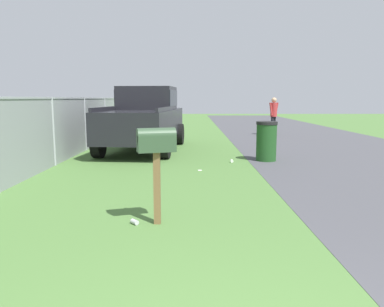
{
  "coord_description": "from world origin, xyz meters",
  "views": [
    {
      "loc": [
        -1.22,
        0.49,
        1.7
      ],
      "look_at": [
        4.63,
        0.49,
        0.82
      ],
      "focal_mm": 34.57,
      "sensor_mm": 36.0,
      "label": 1
    }
  ],
  "objects_px": {
    "mailbox": "(156,147)",
    "pickup_truck": "(145,116)",
    "pedestrian": "(274,113)",
    "trash_bin": "(266,141)"
  },
  "relations": [
    {
      "from": "mailbox",
      "to": "pickup_truck",
      "type": "relative_size",
      "value": 0.25
    },
    {
      "from": "mailbox",
      "to": "pickup_truck",
      "type": "height_order",
      "value": "pickup_truck"
    },
    {
      "from": "pedestrian",
      "to": "trash_bin",
      "type": "bearing_deg",
      "value": -52.9
    },
    {
      "from": "pickup_truck",
      "to": "trash_bin",
      "type": "xyz_separation_m",
      "value": [
        -2.28,
        -3.6,
        -0.56
      ]
    },
    {
      "from": "mailbox",
      "to": "pedestrian",
      "type": "bearing_deg",
      "value": -35.42
    },
    {
      "from": "mailbox",
      "to": "pedestrian",
      "type": "xyz_separation_m",
      "value": [
        12.26,
        -4.25,
        -0.04
      ]
    },
    {
      "from": "pickup_truck",
      "to": "pedestrian",
      "type": "bearing_deg",
      "value": -42.66
    },
    {
      "from": "mailbox",
      "to": "trash_bin",
      "type": "distance_m",
      "value": 5.76
    },
    {
      "from": "mailbox",
      "to": "pedestrian",
      "type": "height_order",
      "value": "pedestrian"
    },
    {
      "from": "mailbox",
      "to": "pickup_truck",
      "type": "bearing_deg",
      "value": -7.99
    }
  ]
}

